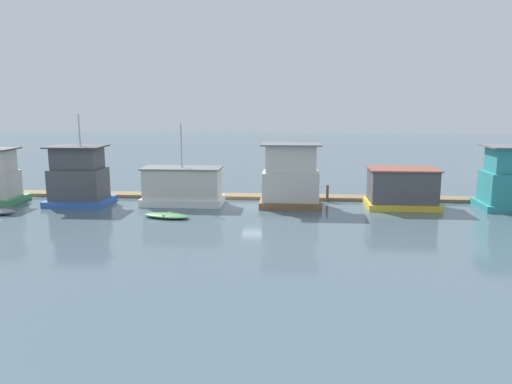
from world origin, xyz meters
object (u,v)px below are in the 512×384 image
at_px(houseboat_brown, 291,178).
at_px(mooring_post_centre, 431,196).
at_px(houseboat_white, 183,187).
at_px(houseboat_yellow, 402,188).
at_px(mooring_post_far_right, 303,191).
at_px(mooring_post_near_left, 327,193).
at_px(houseboat_blue, 79,178).
at_px(dinghy_green, 167,216).

height_order(houseboat_brown, mooring_post_centre, houseboat_brown).
height_order(houseboat_white, houseboat_yellow, houseboat_white).
bearing_deg(mooring_post_far_right, mooring_post_near_left, 0.00).
distance_m(houseboat_yellow, mooring_post_near_left, 6.49).
distance_m(houseboat_blue, houseboat_white, 9.15).
distance_m(houseboat_yellow, mooring_post_far_right, 8.55).
height_order(houseboat_white, dinghy_green, houseboat_white).
distance_m(houseboat_blue, mooring_post_centre, 31.12).
bearing_deg(mooring_post_far_right, houseboat_brown, -116.48).
xyz_separation_m(houseboat_yellow, dinghy_green, (-19.02, -5.48, -1.46)).
xyz_separation_m(houseboat_blue, dinghy_green, (8.96, -4.63, -2.13)).
bearing_deg(mooring_post_near_left, dinghy_green, -150.35).
relative_size(mooring_post_near_left, mooring_post_centre, 1.12).
height_order(houseboat_blue, houseboat_brown, houseboat_blue).
bearing_deg(mooring_post_centre, dinghy_green, -161.60).
xyz_separation_m(houseboat_blue, houseboat_white, (9.11, 0.48, -0.72)).
bearing_deg(mooring_post_centre, houseboat_white, -174.23).
xyz_separation_m(houseboat_white, mooring_post_centre, (21.86, 2.21, -0.90)).
height_order(houseboat_yellow, mooring_post_near_left, houseboat_yellow).
bearing_deg(mooring_post_centre, houseboat_yellow, -148.25).
height_order(houseboat_white, mooring_post_centre, houseboat_white).
bearing_deg(dinghy_green, houseboat_brown, 27.68).
bearing_deg(houseboat_blue, mooring_post_near_left, 7.02).
bearing_deg(houseboat_yellow, houseboat_white, -178.89).
height_order(houseboat_yellow, dinghy_green, houseboat_yellow).
bearing_deg(dinghy_green, houseboat_white, 88.42).
bearing_deg(houseboat_blue, houseboat_yellow, 1.73).
distance_m(houseboat_white, houseboat_brown, 9.46).
distance_m(mooring_post_near_left, mooring_post_centre, 9.14).
distance_m(houseboat_yellow, dinghy_green, 19.85).
distance_m(dinghy_green, mooring_post_near_left, 14.80).
bearing_deg(mooring_post_near_left, houseboat_white, -170.15).
relative_size(houseboat_yellow, dinghy_green, 1.52).
relative_size(dinghy_green, mooring_post_far_right, 2.09).
bearing_deg(houseboat_brown, mooring_post_near_left, 34.94).
height_order(dinghy_green, mooring_post_near_left, mooring_post_near_left).
bearing_deg(houseboat_blue, houseboat_brown, 1.19).
xyz_separation_m(houseboat_brown, dinghy_green, (-9.56, -5.02, -2.27)).
xyz_separation_m(houseboat_blue, mooring_post_centre, (30.96, 2.69, -1.62)).
xyz_separation_m(dinghy_green, mooring_post_near_left, (12.86, 7.32, 0.59)).
bearing_deg(mooring_post_far_right, dinghy_green, -145.64).
relative_size(houseboat_blue, mooring_post_centre, 5.73).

